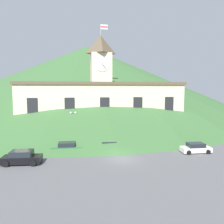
# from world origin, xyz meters

# --- Properties ---
(ground_plane) EXTENTS (160.00, 160.00, 0.00)m
(ground_plane) POSITION_xyz_m (0.00, 0.00, 0.00)
(ground_plane) COLOR #565659
(civic_building) EXTENTS (36.24, 11.83, 24.13)m
(civic_building) POSITION_xyz_m (0.00, 21.41, 6.17)
(civic_building) COLOR beige
(civic_building) RESTS_ON ground
(banner_fence) EXTENTS (31.03, 0.12, 2.37)m
(banner_fence) POSITION_xyz_m (0.00, 12.86, 1.18)
(banner_fence) COLOR red
(banner_fence) RESTS_ON ground
(hillside_backdrop) EXTENTS (127.38, 127.38, 27.29)m
(hillside_backdrop) POSITION_xyz_m (0.00, 65.21, 13.65)
(hillside_backdrop) COLOR #386033
(hillside_backdrop) RESTS_ON ground
(street_lamp_left) EXTENTS (1.26, 0.36, 5.33)m
(street_lamp_left) POSITION_xyz_m (-6.49, 13.86, 3.84)
(street_lamp_left) COLOR black
(street_lamp_left) RESTS_ON ground
(street_lamp_far_right) EXTENTS (1.26, 0.36, 4.31)m
(street_lamp_far_right) POSITION_xyz_m (6.00, 13.86, 3.19)
(street_lamp_far_right) COLOR black
(street_lamp_far_right) RESTS_ON ground
(car_white_taxi) EXTENTS (4.62, 2.38, 1.50)m
(car_white_taxi) POSITION_xyz_m (11.88, 1.05, 0.69)
(car_white_taxi) COLOR white
(car_white_taxi) RESTS_ON ground
(car_green_wagon) EXTENTS (4.72, 2.39, 1.55)m
(car_green_wagon) POSITION_xyz_m (-7.58, 4.95, 0.72)
(car_green_wagon) COLOR #2D663D
(car_green_wagon) RESTS_ON ground
(car_gray_pickup) EXTENTS (5.38, 2.54, 1.75)m
(car_gray_pickup) POSITION_xyz_m (4.27, 9.69, 0.81)
(car_gray_pickup) COLOR slate
(car_gray_pickup) RESTS_ON ground
(car_black_suv) EXTENTS (5.08, 2.77, 1.80)m
(car_black_suv) POSITION_xyz_m (-13.25, 0.56, 0.83)
(car_black_suv) COLOR black
(car_black_suv) RESTS_ON ground
(car_yellow_coupe) EXTENTS (4.23, 2.19, 1.35)m
(car_yellow_coupe) POSITION_xyz_m (-0.98, 5.26, 0.63)
(car_yellow_coupe) COLOR yellow
(car_yellow_coupe) RESTS_ON ground
(pedestrian) EXTENTS (0.53, 0.53, 1.86)m
(pedestrian) POSITION_xyz_m (-0.89, 9.69, 1.02)
(pedestrian) COLOR #282D3D
(pedestrian) RESTS_ON ground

